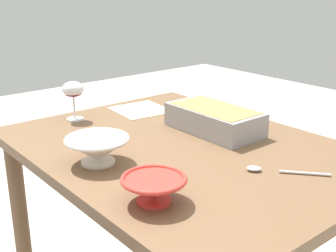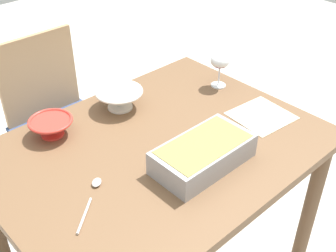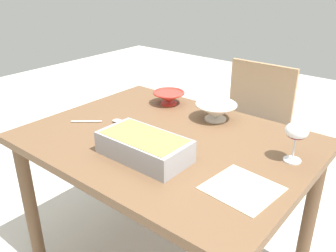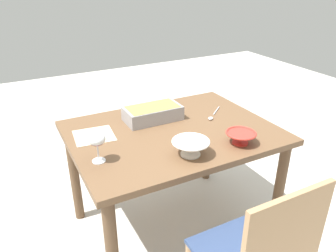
# 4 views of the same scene
# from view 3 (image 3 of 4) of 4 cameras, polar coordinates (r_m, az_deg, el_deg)

# --- Properties ---
(dining_table) EXTENTS (1.21, 0.91, 0.75)m
(dining_table) POSITION_cam_3_polar(r_m,az_deg,el_deg) (1.58, -0.13, -5.12)
(dining_table) COLOR brown
(dining_table) RESTS_ON ground_plane
(chair) EXTENTS (0.44, 0.40, 0.89)m
(chair) POSITION_cam_3_polar(r_m,az_deg,el_deg) (2.28, 13.01, -0.58)
(chair) COLOR #334772
(chair) RESTS_ON ground_plane
(wine_glass) EXTENTS (0.09, 0.09, 0.16)m
(wine_glass) POSITION_cam_3_polar(r_m,az_deg,el_deg) (1.39, 19.93, -1.05)
(wine_glass) COLOR white
(wine_glass) RESTS_ON dining_table
(casserole_dish) EXTENTS (0.35, 0.19, 0.09)m
(casserole_dish) POSITION_cam_3_polar(r_m,az_deg,el_deg) (1.36, -3.85, -3.15)
(casserole_dish) COLOR #99999E
(casserole_dish) RESTS_ON dining_table
(mixing_bowl) EXTENTS (0.17, 0.17, 0.07)m
(mixing_bowl) POSITION_cam_3_polar(r_m,az_deg,el_deg) (1.90, 0.12, 4.69)
(mixing_bowl) COLOR red
(mixing_bowl) RESTS_ON dining_table
(small_bowl) EXTENTS (0.20, 0.20, 0.08)m
(small_bowl) POSITION_cam_3_polar(r_m,az_deg,el_deg) (1.71, 7.69, 2.50)
(small_bowl) COLOR white
(small_bowl) RESTS_ON dining_table
(serving_spoon) EXTENTS (0.19, 0.17, 0.01)m
(serving_spoon) POSITION_cam_3_polar(r_m,az_deg,el_deg) (1.71, -9.80, 0.83)
(serving_spoon) COLOR silver
(serving_spoon) RESTS_ON dining_table
(napkin) EXTENTS (0.24, 0.23, 0.00)m
(napkin) POSITION_cam_3_polar(r_m,az_deg,el_deg) (1.22, 11.80, -9.78)
(napkin) COLOR beige
(napkin) RESTS_ON dining_table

